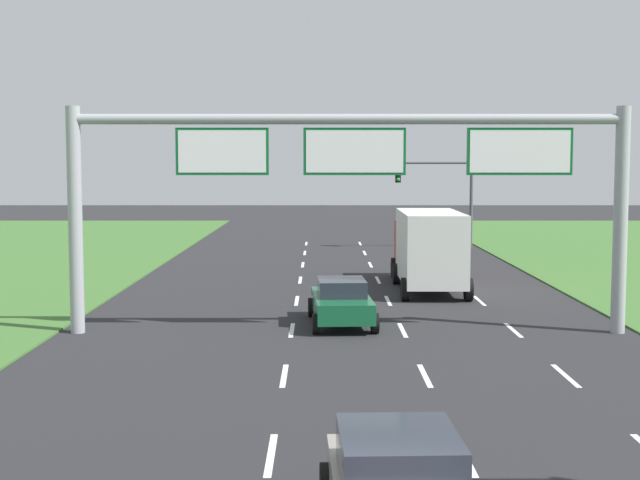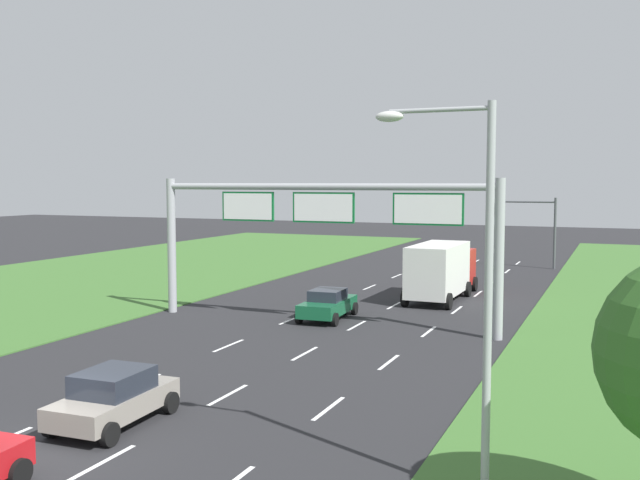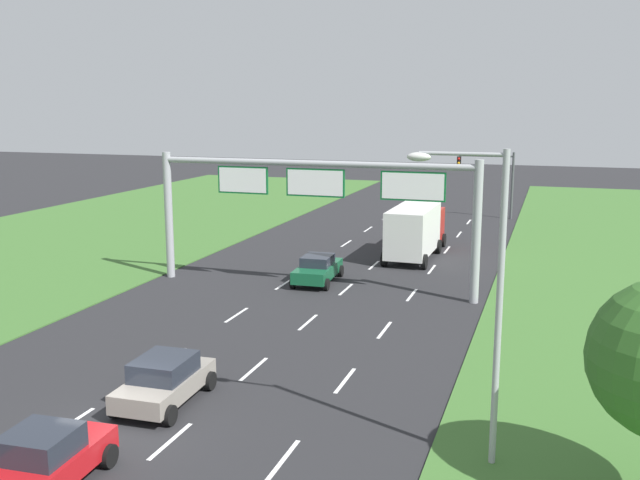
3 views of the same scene
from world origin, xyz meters
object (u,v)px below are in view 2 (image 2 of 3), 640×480
car_near_red (114,397)px  sign_gantry (323,221)px  street_lamp (471,265)px  traffic_light_mast (529,219)px  box_truck (442,269)px  car_lead_silver (328,304)px

car_near_red → sign_gantry: sign_gantry is taller
street_lamp → traffic_light_mast: bearing=95.1°
car_near_red → street_lamp: street_lamp is taller
box_truck → traffic_light_mast: bearing=81.6°
car_near_red → street_lamp: (10.08, -0.72, 4.28)m
box_truck → traffic_light_mast: 17.89m
traffic_light_mast → street_lamp: street_lamp is taller
sign_gantry → traffic_light_mast: size_ratio=3.08×
car_near_red → traffic_light_mast: traffic_light_mast is taller
box_truck → sign_gantry: sign_gantry is taller
sign_gantry → box_truck: bearing=70.3°
car_near_red → car_lead_silver: size_ratio=0.92×
box_truck → street_lamp: (6.67, -25.63, 3.31)m
car_near_red → box_truck: size_ratio=0.48×
car_near_red → sign_gantry: size_ratio=0.23×
car_near_red → traffic_light_mast: size_ratio=0.72×
sign_gantry → car_lead_silver: bearing=104.1°
car_near_red → car_lead_silver: bearing=89.3°
car_lead_silver → traffic_light_mast: size_ratio=0.78×
car_near_red → traffic_light_mast: bearing=79.6°
car_near_red → street_lamp: 10.98m
sign_gantry → traffic_light_mast: sign_gantry is taller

